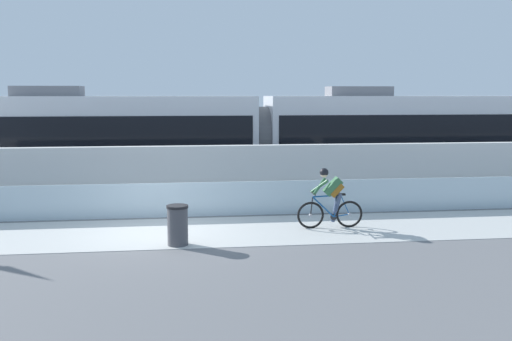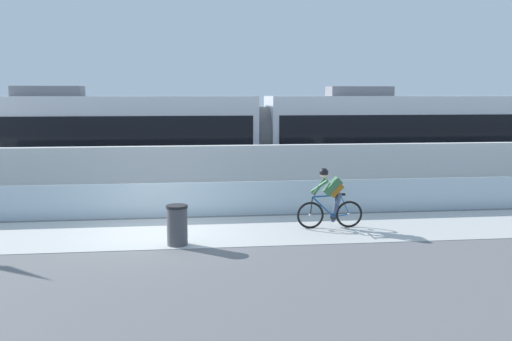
{
  "view_description": "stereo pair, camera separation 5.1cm",
  "coord_description": "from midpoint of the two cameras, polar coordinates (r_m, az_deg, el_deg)",
  "views": [
    {
      "loc": [
        0.81,
        -14.2,
        3.54
      ],
      "look_at": [
        2.85,
        2.35,
        1.25
      ],
      "focal_mm": 39.38,
      "sensor_mm": 36.0,
      "label": 1
    },
    {
      "loc": [
        0.86,
        -14.21,
        3.54
      ],
      "look_at": [
        2.85,
        2.35,
        1.25
      ],
      "focal_mm": 39.38,
      "sensor_mm": 36.0,
      "label": 2
    }
  ],
  "objects": [
    {
      "name": "ground_plane",
      "position": [
        14.66,
        -10.14,
        -6.28
      ],
      "size": [
        200.0,
        200.0,
        0.0
      ],
      "primitive_type": "plane",
      "color": "slate"
    },
    {
      "name": "concrete_barrier_wall",
      "position": [
        18.06,
        -9.6,
        -0.54
      ],
      "size": [
        32.0,
        0.36,
        1.9
      ],
      "primitive_type": "cube",
      "color": "silver",
      "rests_on": "ground"
    },
    {
      "name": "bike_path_deck",
      "position": [
        14.66,
        -10.14,
        -6.25
      ],
      "size": [
        32.0,
        3.2,
        0.01
      ],
      "primitive_type": "cube",
      "color": "beige",
      "rests_on": "ground"
    },
    {
      "name": "tram",
      "position": [
        21.3,
        0.43,
        3.38
      ],
      "size": [
        22.56,
        2.54,
        3.81
      ],
      "color": "silver",
      "rests_on": "ground"
    },
    {
      "name": "cyclist_on_bike",
      "position": [
        14.94,
        7.49,
        -2.89
      ],
      "size": [
        1.77,
        0.58,
        1.61
      ],
      "color": "black",
      "rests_on": "ground"
    },
    {
      "name": "trash_bin",
      "position": [
        13.31,
        -8.07,
        -5.53
      ],
      "size": [
        0.51,
        0.51,
        0.96
      ],
      "color": "#47474C",
      "rests_on": "ground"
    },
    {
      "name": "tram_rail_far",
      "position": [
        22.07,
        -9.1,
        -1.5
      ],
      "size": [
        32.0,
        0.08,
        0.01
      ],
      "primitive_type": "cube",
      "color": "#595654",
      "rests_on": "ground"
    },
    {
      "name": "glass_parapet",
      "position": [
        16.36,
        -9.84,
        -3.01
      ],
      "size": [
        32.0,
        0.05,
        1.0
      ],
      "primitive_type": "cube",
      "color": "silver",
      "rests_on": "ground"
    },
    {
      "name": "tram_rail_near",
      "position": [
        20.66,
        -9.24,
        -2.14
      ],
      "size": [
        32.0,
        0.08,
        0.01
      ],
      "primitive_type": "cube",
      "color": "#595654",
      "rests_on": "ground"
    }
  ]
}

